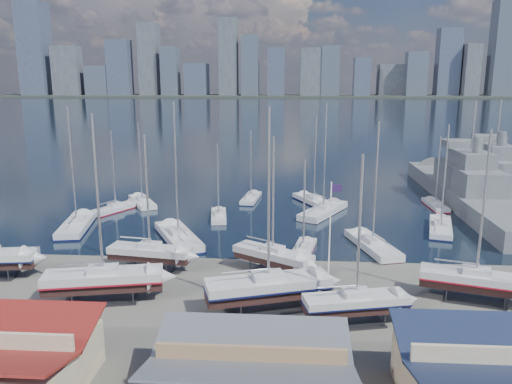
# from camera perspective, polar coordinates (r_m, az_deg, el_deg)

# --- Properties ---
(ground) EXTENTS (1400.00, 1400.00, 0.00)m
(ground) POSITION_cam_1_polar(r_m,az_deg,el_deg) (47.94, 0.92, -11.92)
(ground) COLOR #605E59
(ground) RESTS_ON ground
(water) EXTENTS (1400.00, 600.00, 0.40)m
(water) POSITION_cam_1_polar(r_m,az_deg,el_deg) (354.11, 3.57, 9.41)
(water) COLOR #182A38
(water) RESTS_ON ground
(far_shore) EXTENTS (1400.00, 80.00, 2.20)m
(far_shore) POSITION_cam_1_polar(r_m,az_deg,el_deg) (613.83, 3.75, 10.90)
(far_shore) COLOR #2D332D
(far_shore) RESTS_ON ground
(skyline) EXTENTS (639.14, 43.80, 107.69)m
(skyline) POSITION_cam_1_polar(r_m,az_deg,el_deg) (607.68, 3.04, 14.47)
(skyline) COLOR #475166
(skyline) RESTS_ON far_shore
(shed_grey) EXTENTS (12.60, 8.40, 4.17)m
(shed_grey) POSITION_cam_1_polar(r_m,az_deg,el_deg) (32.87, -0.62, -20.13)
(shed_grey) COLOR #8C6B4C
(shed_grey) RESTS_ON ground
(sailboat_cradle_1) EXTENTS (11.10, 5.20, 17.21)m
(sailboat_cradle_1) POSITION_cam_1_polar(r_m,az_deg,el_deg) (48.34, -17.03, -9.54)
(sailboat_cradle_1) COLOR #2D2D33
(sailboat_cradle_1) RESTS_ON ground
(sailboat_cradle_2) EXTENTS (9.14, 3.77, 14.59)m
(sailboat_cradle_2) POSITION_cam_1_polar(r_m,az_deg,el_deg) (54.70, -12.02, -6.77)
(sailboat_cradle_2) COLOR #2D2D33
(sailboat_cradle_2) RESTS_ON ground
(sailboat_cradle_3) EXTENTS (11.56, 6.46, 17.86)m
(sailboat_cradle_3) POSITION_cam_1_polar(r_m,az_deg,el_deg) (44.69, 1.42, -10.78)
(sailboat_cradle_3) COLOR #2D2D33
(sailboat_cradle_3) RESTS_ON ground
(sailboat_cradle_4) EXTENTS (8.77, 6.75, 14.49)m
(sailboat_cradle_4) POSITION_cam_1_polar(r_m,az_deg,el_deg) (52.61, 1.93, -7.28)
(sailboat_cradle_4) COLOR #2D2D33
(sailboat_cradle_4) RESTS_ON ground
(sailboat_cradle_5) EXTENTS (9.12, 4.40, 14.35)m
(sailboat_cradle_5) POSITION_cam_1_polar(r_m,az_deg,el_deg) (43.05, 11.36, -12.26)
(sailboat_cradle_5) COLOR #2D2D33
(sailboat_cradle_5) RESTS_ON ground
(sailboat_cradle_6) EXTENTS (10.18, 5.46, 15.86)m
(sailboat_cradle_6) POSITION_cam_1_polar(r_m,az_deg,el_deg) (50.44, 23.82, -9.23)
(sailboat_cradle_6) COLOR #2D2D33
(sailboat_cradle_6) RESTS_ON ground
(sailboat_moored_0) EXTENTS (5.34, 12.06, 17.44)m
(sailboat_moored_0) POSITION_cam_1_polar(r_m,az_deg,el_deg) (72.79, -19.77, -3.75)
(sailboat_moored_0) COLOR black
(sailboat_moored_0) RESTS_ON water
(sailboat_moored_1) EXTENTS (6.34, 8.86, 13.09)m
(sailboat_moored_1) POSITION_cam_1_polar(r_m,az_deg,el_deg) (80.66, -15.73, -1.90)
(sailboat_moored_1) COLOR black
(sailboat_moored_1) RESTS_ON water
(sailboat_moored_2) EXTENTS (6.80, 9.27, 13.89)m
(sailboat_moored_2) POSITION_cam_1_polar(r_m,az_deg,el_deg) (83.67, -12.86, -1.21)
(sailboat_moored_2) COLOR black
(sailboat_moored_2) RESTS_ON water
(sailboat_moored_3) EXTENTS (8.65, 12.44, 18.28)m
(sailboat_moored_3) POSITION_cam_1_polar(r_m,az_deg,el_deg) (64.16, -8.86, -5.30)
(sailboat_moored_3) COLOR black
(sailboat_moored_3) RESTS_ON water
(sailboat_moored_4) EXTENTS (3.23, 7.91, 11.60)m
(sailboat_moored_4) POSITION_cam_1_polar(r_m,az_deg,el_deg) (73.70, -4.28, -2.80)
(sailboat_moored_4) COLOR black
(sailboat_moored_4) RESTS_ON water
(sailboat_moored_5) EXTENTS (3.23, 8.50, 12.40)m
(sailboat_moored_5) POSITION_cam_1_polar(r_m,az_deg,el_deg) (84.28, -0.57, -0.80)
(sailboat_moored_5) COLOR black
(sailboat_moored_5) RESTS_ON water
(sailboat_moored_6) EXTENTS (3.64, 8.05, 11.62)m
(sailboat_moored_6) POSITION_cam_1_polar(r_m,az_deg,el_deg) (59.48, 5.41, -6.66)
(sailboat_moored_6) COLOR black
(sailboat_moored_6) RESTS_ON water
(sailboat_moored_7) EXTENTS (8.27, 11.72, 17.44)m
(sailboat_moored_7) POSITION_cam_1_polar(r_m,az_deg,el_deg) (76.39, 7.69, -2.33)
(sailboat_moored_7) COLOR black
(sailboat_moored_7) RESTS_ON water
(sailboat_moored_8) EXTENTS (7.12, 10.28, 15.10)m
(sailboat_moored_8) POSITION_cam_1_polar(r_m,az_deg,el_deg) (82.73, 6.64, -1.14)
(sailboat_moored_8) COLOR black
(sailboat_moored_8) RESTS_ON water
(sailboat_moored_9) EXTENTS (5.75, 11.06, 16.09)m
(sailboat_moored_9) POSITION_cam_1_polar(r_m,az_deg,el_deg) (62.20, 13.17, -6.06)
(sailboat_moored_9) COLOR black
(sailboat_moored_9) RESTS_ON water
(sailboat_moored_10) EXTENTS (5.36, 10.46, 15.05)m
(sailboat_moored_10) POSITION_cam_1_polar(r_m,az_deg,el_deg) (72.05, 20.32, -3.96)
(sailboat_moored_10) COLOR black
(sailboat_moored_10) RESTS_ON water
(sailboat_moored_11) EXTENTS (2.50, 8.07, 11.96)m
(sailboat_moored_11) POSITION_cam_1_polar(r_m,az_deg,el_deg) (84.88, 19.80, -1.47)
(sailboat_moored_11) COLOR black
(sailboat_moored_11) RESTS_ON water
(naval_ship_east) EXTENTS (8.47, 50.58, 18.55)m
(naval_ship_east) POSITION_cam_1_polar(r_m,az_deg,el_deg) (89.40, 22.97, -0.14)
(naval_ship_east) COLOR slate
(naval_ship_east) RESTS_ON water
(naval_ship_west) EXTENTS (10.31, 47.24, 18.22)m
(naval_ship_west) POSITION_cam_1_polar(r_m,az_deg,el_deg) (102.24, 25.41, 1.14)
(naval_ship_west) COLOR slate
(naval_ship_west) RESTS_ON water
(car_a) EXTENTS (1.96, 4.12, 1.36)m
(car_a) POSITION_cam_1_polar(r_m,az_deg,el_deg) (37.76, -7.49, -18.14)
(car_a) COLOR gray
(car_a) RESTS_ON ground
(car_b) EXTENTS (4.80, 1.86, 1.56)m
(car_b) POSITION_cam_1_polar(r_m,az_deg,el_deg) (38.13, -2.95, -17.53)
(car_b) COLOR gray
(car_b) RESTS_ON ground
(car_c) EXTENTS (2.94, 5.45, 1.45)m
(car_c) POSITION_cam_1_polar(r_m,az_deg,el_deg) (37.50, -4.79, -18.22)
(car_c) COLOR gray
(car_c) RESTS_ON ground
(car_d) EXTENTS (2.39, 4.69, 1.30)m
(car_d) POSITION_cam_1_polar(r_m,az_deg,el_deg) (38.55, 3.44, -17.39)
(car_d) COLOR gray
(car_d) RESTS_ON ground
(flagpole) EXTENTS (1.00, 0.12, 11.23)m
(flagpole) POSITION_cam_1_polar(r_m,az_deg,el_deg) (45.45, 8.52, -4.79)
(flagpole) COLOR white
(flagpole) RESTS_ON ground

